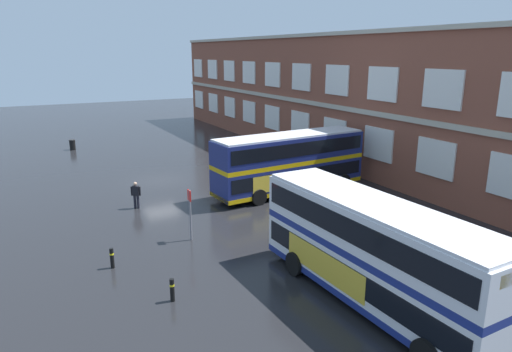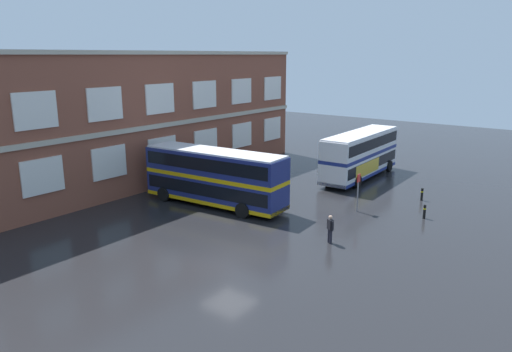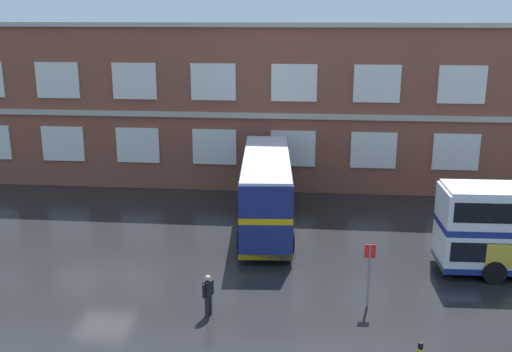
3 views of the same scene
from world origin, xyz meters
name	(u,v)px [view 2 (image 2 of 3)]	position (x,y,z in m)	size (l,w,h in m)	color
ground_plane	(202,252)	(0.00, 2.00, 0.00)	(120.00, 120.00, 0.00)	black
brick_terminal_building	(7,134)	(-2.25, 17.98, 5.35)	(57.06, 8.19, 10.98)	brown
double_decker_near	(215,176)	(6.93, 7.19, 2.15)	(3.47, 11.16, 4.07)	navy
double_decker_middle	(360,154)	(20.77, 2.33, 2.15)	(11.07, 3.10, 4.07)	silver
waiting_passenger	(330,228)	(5.46, -3.06, 0.93)	(0.42, 0.60, 1.70)	black
bus_stand_flag	(358,189)	(11.78, -1.76, 1.64)	(0.44, 0.10, 2.70)	slate
safety_bollard_west	(422,194)	(17.17, -4.47, 0.49)	(0.19, 0.19, 0.95)	black
safety_bollard_east	(424,211)	(13.15, -5.99, 0.49)	(0.19, 0.19, 0.95)	black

